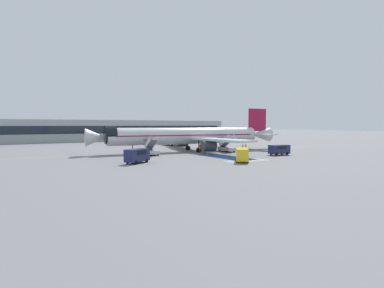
% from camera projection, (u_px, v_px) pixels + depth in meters
% --- Properties ---
extents(ground_plane, '(600.00, 600.00, 0.00)m').
position_uv_depth(ground_plane, '(186.00, 152.00, 69.87)').
color(ground_plane, slate).
extents(apron_leadline_yellow, '(79.52, 11.26, 0.01)m').
position_uv_depth(apron_leadline_yellow, '(187.00, 152.00, 69.78)').
color(apron_leadline_yellow, gold).
rests_on(apron_leadline_yellow, ground_plane).
extents(apron_stand_patch_blue, '(4.32, 12.98, 0.01)m').
position_uv_depth(apron_stand_patch_blue, '(226.00, 157.00, 57.74)').
color(apron_stand_patch_blue, '#2856A8').
rests_on(apron_stand_patch_blue, ground_plane).
extents(apron_walkway_bar_0, '(0.44, 3.60, 0.01)m').
position_uv_depth(apron_walkway_bar_0, '(230.00, 162.00, 50.15)').
color(apron_walkway_bar_0, silver).
rests_on(apron_walkway_bar_0, ground_plane).
extents(apron_walkway_bar_1, '(0.44, 3.60, 0.01)m').
position_uv_depth(apron_walkway_bar_1, '(236.00, 161.00, 50.80)').
color(apron_walkway_bar_1, silver).
rests_on(apron_walkway_bar_1, ground_plane).
extents(apron_walkway_bar_2, '(0.44, 3.60, 0.01)m').
position_uv_depth(apron_walkway_bar_2, '(241.00, 161.00, 51.45)').
color(apron_walkway_bar_2, silver).
rests_on(apron_walkway_bar_2, ground_plane).
extents(apron_walkway_bar_3, '(0.44, 3.60, 0.01)m').
position_uv_depth(apron_walkway_bar_3, '(246.00, 161.00, 52.10)').
color(apron_walkway_bar_3, silver).
rests_on(apron_walkway_bar_3, ground_plane).
extents(apron_walkway_bar_4, '(0.44, 3.60, 0.01)m').
position_uv_depth(apron_walkway_bar_4, '(251.00, 160.00, 52.75)').
color(apron_walkway_bar_4, silver).
rests_on(apron_walkway_bar_4, ground_plane).
extents(apron_walkway_bar_5, '(0.44, 3.60, 0.01)m').
position_uv_depth(apron_walkway_bar_5, '(256.00, 160.00, 53.39)').
color(apron_walkway_bar_5, silver).
rests_on(apron_walkway_bar_5, ground_plane).
extents(apron_walkway_bar_6, '(0.44, 3.60, 0.01)m').
position_uv_depth(apron_walkway_bar_6, '(261.00, 159.00, 54.04)').
color(apron_walkway_bar_6, silver).
rests_on(apron_walkway_bar_6, ground_plane).
extents(airliner, '(46.26, 36.04, 10.42)m').
position_uv_depth(airliner, '(189.00, 136.00, 69.83)').
color(airliner, silver).
rests_on(airliner, ground_plane).
extents(boarding_stairs_forward, '(2.84, 5.45, 4.00)m').
position_uv_depth(boarding_stairs_forward, '(151.00, 150.00, 61.50)').
color(boarding_stairs_forward, '#ADB2BA').
rests_on(boarding_stairs_forward, ground_plane).
extents(boarding_stairs_aft, '(2.84, 5.45, 4.11)m').
position_uv_depth(boarding_stairs_aft, '(227.00, 148.00, 69.11)').
color(boarding_stairs_aft, '#ADB2BA').
rests_on(boarding_stairs_aft, ground_plane).
extents(fuel_tanker, '(3.32, 10.75, 3.45)m').
position_uv_depth(fuel_tanker, '(171.00, 140.00, 91.15)').
color(fuel_tanker, '#38383D').
rests_on(fuel_tanker, ground_plane).
extents(service_van_0, '(4.57, 2.45, 2.10)m').
position_uv_depth(service_van_0, '(279.00, 149.00, 61.51)').
color(service_van_0, '#1E234C').
rests_on(service_van_0, ground_plane).
extents(service_van_1, '(4.80, 3.79, 2.32)m').
position_uv_depth(service_van_1, '(137.00, 155.00, 48.48)').
color(service_van_1, '#1E234C').
rests_on(service_van_1, ground_plane).
extents(service_van_2, '(4.84, 5.07, 2.26)m').
position_uv_depth(service_van_2, '(242.00, 154.00, 50.22)').
color(service_van_2, yellow).
rests_on(service_van_2, ground_plane).
extents(ground_crew_0, '(0.36, 0.48, 1.79)m').
position_uv_depth(ground_crew_0, '(246.00, 147.00, 70.13)').
color(ground_crew_0, '#191E38').
rests_on(ground_crew_0, ground_plane).
extents(ground_crew_1, '(0.33, 0.48, 1.60)m').
position_uv_depth(ground_crew_1, '(243.00, 147.00, 71.70)').
color(ground_crew_1, '#191E38').
rests_on(ground_crew_1, ground_plane).
extents(ground_crew_2, '(0.49, 0.40, 1.85)m').
position_uv_depth(ground_crew_2, '(200.00, 148.00, 66.49)').
color(ground_crew_2, '#2D2D33').
rests_on(ground_crew_2, ground_plane).
extents(traffic_cone_0, '(0.55, 0.55, 0.61)m').
position_uv_depth(traffic_cone_0, '(245.00, 151.00, 68.60)').
color(traffic_cone_0, orange).
rests_on(traffic_cone_0, ground_plane).
extents(traffic_cone_1, '(0.44, 0.44, 0.48)m').
position_uv_depth(traffic_cone_1, '(208.00, 153.00, 62.58)').
color(traffic_cone_1, orange).
rests_on(traffic_cone_1, ground_plane).
extents(terminal_building, '(122.25, 12.10, 8.14)m').
position_uv_depth(terminal_building, '(88.00, 131.00, 116.34)').
color(terminal_building, '#9EA3A8').
rests_on(terminal_building, ground_plane).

